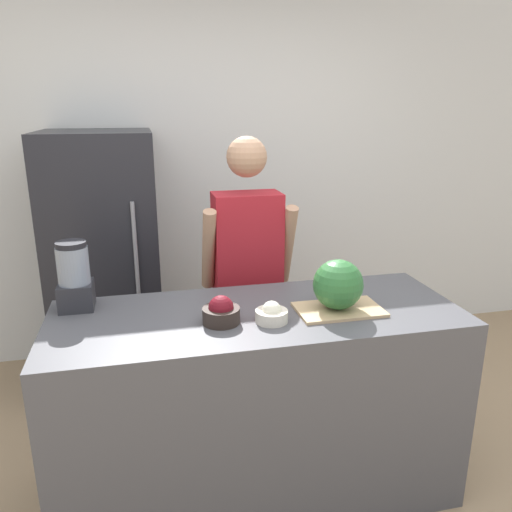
{
  "coord_description": "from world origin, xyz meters",
  "views": [
    {
      "loc": [
        -0.47,
        -1.65,
        1.82
      ],
      "look_at": [
        0.0,
        0.39,
        1.19
      ],
      "focal_mm": 35.0,
      "sensor_mm": 36.0,
      "label": 1
    }
  ],
  "objects_px": {
    "person": "(247,281)",
    "watermelon": "(338,284)",
    "bowl_cherries": "(221,312)",
    "blender": "(74,277)",
    "bowl_cream": "(272,314)",
    "refrigerator": "(106,262)"
  },
  "relations": [
    {
      "from": "bowl_cherries",
      "to": "bowl_cream",
      "type": "bearing_deg",
      "value": -10.07
    },
    {
      "from": "watermelon",
      "to": "bowl_cherries",
      "type": "bearing_deg",
      "value": -178.93
    },
    {
      "from": "bowl_cream",
      "to": "blender",
      "type": "bearing_deg",
      "value": 157.53
    },
    {
      "from": "watermelon",
      "to": "bowl_cream",
      "type": "xyz_separation_m",
      "value": [
        -0.31,
        -0.05,
        -0.09
      ]
    },
    {
      "from": "watermelon",
      "to": "bowl_cherries",
      "type": "distance_m",
      "value": 0.53
    },
    {
      "from": "watermelon",
      "to": "blender",
      "type": "xyz_separation_m",
      "value": [
        -1.13,
        0.29,
        0.02
      ]
    },
    {
      "from": "bowl_cherries",
      "to": "blender",
      "type": "xyz_separation_m",
      "value": [
        -0.61,
        0.3,
        0.1
      ]
    },
    {
      "from": "bowl_cherries",
      "to": "bowl_cream",
      "type": "distance_m",
      "value": 0.21
    },
    {
      "from": "person",
      "to": "bowl_cream",
      "type": "xyz_separation_m",
      "value": [
        -0.05,
        -0.72,
        0.11
      ]
    },
    {
      "from": "bowl_cherries",
      "to": "refrigerator",
      "type": "bearing_deg",
      "value": 112.47
    },
    {
      "from": "person",
      "to": "watermelon",
      "type": "bearing_deg",
      "value": -68.53
    },
    {
      "from": "refrigerator",
      "to": "bowl_cream",
      "type": "height_order",
      "value": "refrigerator"
    },
    {
      "from": "bowl_cherries",
      "to": "blender",
      "type": "height_order",
      "value": "blender"
    },
    {
      "from": "person",
      "to": "watermelon",
      "type": "distance_m",
      "value": 0.75
    },
    {
      "from": "person",
      "to": "blender",
      "type": "xyz_separation_m",
      "value": [
        -0.87,
        -0.38,
        0.22
      ]
    },
    {
      "from": "refrigerator",
      "to": "bowl_cherries",
      "type": "relative_size",
      "value": 10.52
    },
    {
      "from": "refrigerator",
      "to": "watermelon",
      "type": "xyz_separation_m",
      "value": [
        1.08,
        -1.33,
        0.23
      ]
    },
    {
      "from": "person",
      "to": "bowl_cherries",
      "type": "height_order",
      "value": "person"
    },
    {
      "from": "refrigerator",
      "to": "watermelon",
      "type": "relative_size",
      "value": 7.51
    },
    {
      "from": "bowl_cherries",
      "to": "watermelon",
      "type": "bearing_deg",
      "value": 1.07
    },
    {
      "from": "watermelon",
      "to": "bowl_cream",
      "type": "relative_size",
      "value": 1.6
    },
    {
      "from": "blender",
      "to": "bowl_cream",
      "type": "bearing_deg",
      "value": -22.47
    }
  ]
}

